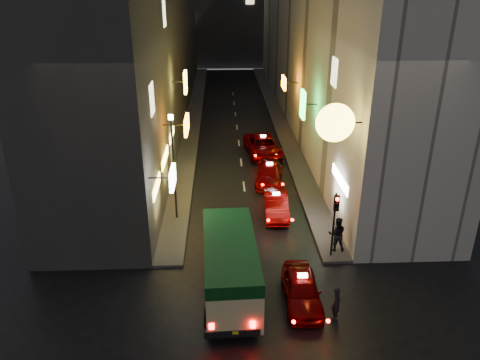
{
  "coord_description": "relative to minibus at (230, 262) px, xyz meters",
  "views": [
    {
      "loc": [
        -1.49,
        -11.49,
        13.31
      ],
      "look_at": [
        -0.47,
        13.0,
        2.48
      ],
      "focal_mm": 35.0,
      "sensor_mm": 36.0,
      "label": 1
    }
  ],
  "objects": [
    {
      "name": "taxi_far",
      "position": [
        3.01,
        17.72,
        -0.87
      ],
      "size": [
        2.88,
        5.7,
        1.91
      ],
      "color": "#630000",
      "rests_on": "ground"
    },
    {
      "name": "minibus",
      "position": [
        0.0,
        0.0,
        0.0
      ],
      "size": [
        2.49,
        6.48,
        2.76
      ],
      "color": "beige",
      "rests_on": "ground"
    },
    {
      "name": "pedestrian_sidewalk",
      "position": [
        5.56,
        3.27,
        -0.54
      ],
      "size": [
        0.83,
        0.56,
        2.11
      ],
      "primitive_type": "imported",
      "rotation": [
        0.0,
        0.0,
        3.06
      ],
      "color": "black",
      "rests_on": "sidewalk_right"
    },
    {
      "name": "building_left",
      "position": [
        -6.8,
        28.16,
        7.26
      ],
      "size": [
        7.51,
        52.0,
        18.0
      ],
      "color": "#33302E",
      "rests_on": "ground"
    },
    {
      "name": "building_right",
      "position": [
        9.2,
        28.16,
        7.26
      ],
      "size": [
        8.15,
        52.0,
        18.0
      ],
      "color": "#B9B5AA",
      "rests_on": "ground"
    },
    {
      "name": "sidewalk_right",
      "position": [
        5.45,
        28.17,
        -1.67
      ],
      "size": [
        1.5,
        52.0,
        0.15
      ],
      "primitive_type": "cube",
      "color": "#4D4947",
      "rests_on": "ground"
    },
    {
      "name": "traffic_light",
      "position": [
        5.2,
        2.64,
        0.95
      ],
      "size": [
        0.26,
        0.43,
        3.5
      ],
      "color": "black",
      "rests_on": "sidewalk_right"
    },
    {
      "name": "pedestrian_crossing",
      "position": [
        4.39,
        -1.79,
        -0.87
      ],
      "size": [
        0.46,
        0.63,
        1.74
      ],
      "primitive_type": "imported",
      "rotation": [
        0.0,
        0.0,
        1.4
      ],
      "color": "black",
      "rests_on": "ground"
    },
    {
      "name": "taxi_near",
      "position": [
        3.11,
        -0.69,
        -0.97
      ],
      "size": [
        2.05,
        4.87,
        1.71
      ],
      "color": "#630000",
      "rests_on": "ground"
    },
    {
      "name": "sidewalk_left",
      "position": [
        -3.05,
        28.17,
        -1.67
      ],
      "size": [
        1.5,
        52.0,
        0.15
      ],
      "primitive_type": "cube",
      "color": "#4D4947",
      "rests_on": "ground"
    },
    {
      "name": "taxi_third",
      "position": [
        2.99,
        12.37,
        -0.99
      ],
      "size": [
        2.58,
        4.92,
        1.66
      ],
      "color": "#630000",
      "rests_on": "ground"
    },
    {
      "name": "taxi_second",
      "position": [
        2.9,
        7.57,
        -0.99
      ],
      "size": [
        2.13,
        4.82,
        1.68
      ],
      "color": "#630000",
      "rests_on": "ground"
    },
    {
      "name": "lamp_post",
      "position": [
        -3.0,
        7.17,
        1.98
      ],
      "size": [
        0.28,
        0.28,
        6.22
      ],
      "color": "black",
      "rests_on": "sidewalk_left"
    }
  ]
}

